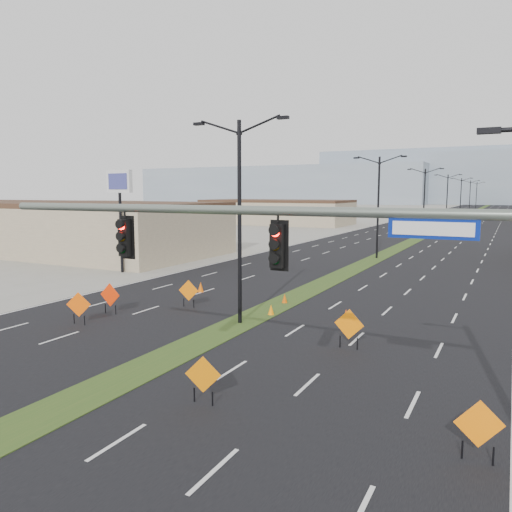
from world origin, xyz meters
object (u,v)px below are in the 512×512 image
at_px(construction_sign_0, 110,296).
at_px(cone_2, 285,299).
at_px(cone_0, 271,310).
at_px(construction_sign_2, 189,291).
at_px(pole_sign_west, 119,190).
at_px(car_left, 413,223).
at_px(signal_mast, 349,268).
at_px(construction_sign_5, 479,426).
at_px(car_mid, 472,222).
at_px(construction_sign_1, 79,306).
at_px(streetlight_2, 424,200).
at_px(cone_1, 346,316).
at_px(streetlight_4, 461,197).
at_px(streetlight_6, 476,196).
at_px(construction_sign_3, 349,326).
at_px(car_far, 438,216).
at_px(streetlight_0, 240,216).
at_px(streetlight_3, 447,198).
at_px(streetlight_5, 470,196).
at_px(construction_sign_4, 203,376).
at_px(streetlight_1, 378,204).
at_px(cone_3, 201,287).

distance_m(construction_sign_0, cone_2, 9.96).
bearing_deg(construction_sign_0, cone_0, 22.18).
xyz_separation_m(construction_sign_2, pole_sign_west, (-12.24, 7.98, 5.80)).
distance_m(car_left, construction_sign_2, 77.11).
relative_size(signal_mast, construction_sign_5, 10.22).
bearing_deg(car_mid, construction_sign_1, -91.07).
bearing_deg(signal_mast, construction_sign_0, 151.65).
bearing_deg(construction_sign_2, streetlight_2, 73.52).
distance_m(cone_1, cone_2, 5.12).
distance_m(streetlight_4, streetlight_6, 56.00).
xyz_separation_m(signal_mast, cone_0, (-7.88, 12.21, -4.50)).
bearing_deg(construction_sign_3, car_far, 98.48).
bearing_deg(signal_mast, cone_0, 122.84).
distance_m(streetlight_0, cone_0, 5.62).
bearing_deg(construction_sign_0, construction_sign_5, -24.12).
xyz_separation_m(streetlight_3, car_mid, (4.74, 1.56, -4.65)).
bearing_deg(streetlight_4, construction_sign_2, -92.25).
bearing_deg(streetlight_3, streetlight_2, -90.00).
bearing_deg(streetlight_5, car_mid, -85.03).
distance_m(construction_sign_1, construction_sign_3, 13.30).
height_order(construction_sign_1, construction_sign_4, construction_sign_1).
xyz_separation_m(streetlight_1, car_far, (-4.93, 83.15, -4.67)).
bearing_deg(cone_2, streetlight_3, 90.10).
bearing_deg(construction_sign_1, car_far, 65.32).
xyz_separation_m(signal_mast, cone_1, (-3.91, 12.76, -4.47)).
height_order(streetlight_4, cone_1, streetlight_4).
bearing_deg(streetlight_2, cone_1, -85.01).
bearing_deg(cone_0, signal_mast, -57.16).
xyz_separation_m(signal_mast, streetlight_0, (-8.56, 10.00, 0.63)).
relative_size(streetlight_6, construction_sign_5, 6.28).
distance_m(streetlight_1, car_left, 51.34).
bearing_deg(cone_1, car_left, 97.50).
relative_size(streetlight_1, construction_sign_3, 5.86).
bearing_deg(car_far, streetlight_4, 8.57).
distance_m(construction_sign_3, cone_3, 14.17).
relative_size(streetlight_3, construction_sign_5, 6.28).
bearing_deg(car_mid, cone_1, -83.65).
bearing_deg(car_left, construction_sign_3, -86.83).
bearing_deg(streetlight_5, cone_1, -88.06).
bearing_deg(cone_3, construction_sign_4, -56.11).
bearing_deg(signal_mast, cone_3, 133.14).
relative_size(signal_mast, streetlight_0, 1.63).
bearing_deg(signal_mast, streetlight_4, 94.01).
xyz_separation_m(construction_sign_1, construction_sign_2, (2.68, 5.62, -0.04)).
relative_size(streetlight_4, construction_sign_0, 5.92).
height_order(streetlight_0, construction_sign_3, streetlight_0).
height_order(streetlight_1, construction_sign_5, streetlight_1).
relative_size(streetlight_2, construction_sign_2, 6.32).
xyz_separation_m(construction_sign_3, construction_sign_4, (-2.39, -7.45, -0.10)).
xyz_separation_m(signal_mast, streetlight_5, (-8.56, 150.00, 0.63)).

